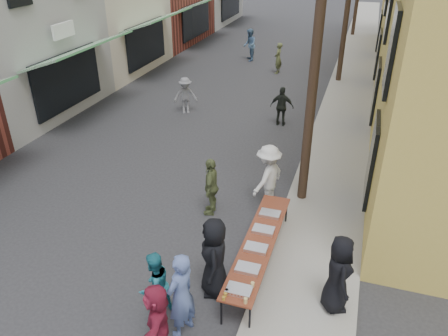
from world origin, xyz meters
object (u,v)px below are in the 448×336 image
Objects in this scene: catering_tray_sausage at (239,290)px; server at (338,274)px; serving_table at (259,243)px; guest_front_c at (155,286)px; utility_pole_near at (317,45)px; guest_front_a at (214,258)px.

server is at bearing 25.47° from catering_tray_sausage.
guest_front_c is (-1.64, -2.02, 0.05)m from serving_table.
utility_pole_near reaches higher than guest_front_c.
guest_front_a is 1.23× the size of guest_front_c.
utility_pole_near is 18.00× the size of catering_tray_sausage.
catering_tray_sausage is (-0.00, -1.65, 0.08)m from serving_table.
serving_table is 1.98m from server.
utility_pole_near is 5.72m from guest_front_a.
server is at bearing 77.11° from guest_front_a.
utility_pole_near is at bearing 145.49° from guest_front_a.
server is (1.30, -4.05, -3.53)m from utility_pole_near.
guest_front_a is (-0.71, 0.60, 0.15)m from catering_tray_sausage.
utility_pole_near is 5.53m from server.
catering_tray_sausage is at bearing -95.82° from utility_pole_near.
guest_front_a is at bearing -105.74° from utility_pole_near.
server is (3.44, 1.23, 0.21)m from guest_front_c.
utility_pole_near reaches higher than serving_table.
guest_front_a is (-1.21, -4.31, -3.56)m from utility_pole_near.
serving_table is at bearing -98.73° from utility_pole_near.
serving_table is at bearing 47.50° from server.
utility_pole_near is 5.02m from serving_table.
serving_table is 2.63× the size of guest_front_c.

